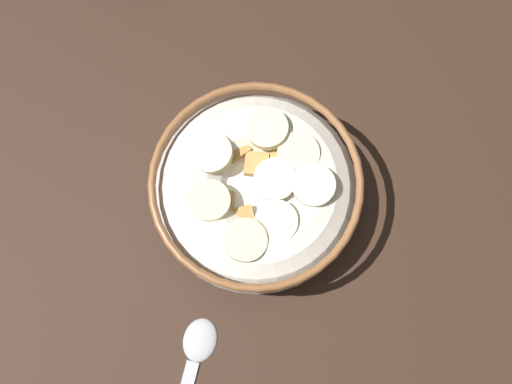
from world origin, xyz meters
The scene contains 3 objects.
ground_plane centered at (0.00, 0.00, -1.00)cm, with size 135.25×135.25×2.00cm, color #332116.
cereal_bowl centered at (0.01, -0.01, 3.39)cm, with size 15.90×15.90×6.85cm.
spoon centered at (0.25, -14.65, 0.32)cm, with size 3.70×14.76×0.80cm.
Camera 1 is at (4.01, -10.27, 48.90)cm, focal length 42.65 mm.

